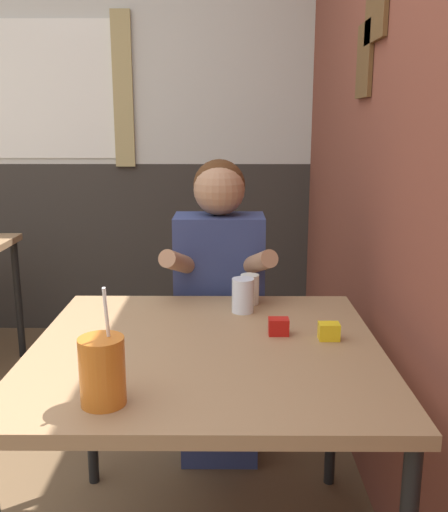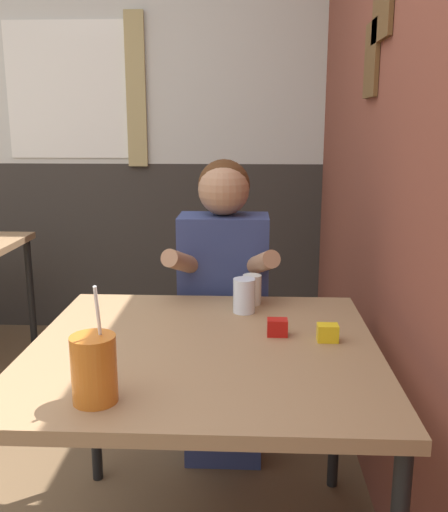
% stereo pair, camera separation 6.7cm
% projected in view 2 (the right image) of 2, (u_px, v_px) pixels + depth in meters
% --- Properties ---
extents(brick_wall_right, '(0.08, 4.42, 2.70)m').
position_uv_depth(brick_wall_right, '(369.00, 123.00, 2.34)').
color(brick_wall_right, brown).
rests_on(brick_wall_right, ground_plane).
extents(back_wall, '(5.92, 0.09, 2.70)m').
position_uv_depth(back_wall, '(91.00, 122.00, 3.61)').
color(back_wall, silver).
rests_on(back_wall, ground_plane).
extents(main_table, '(0.99, 0.95, 0.74)m').
position_uv_depth(main_table, '(204.00, 365.00, 1.63)').
color(main_table, '#93704C').
rests_on(main_table, ground_plane).
extents(person_seated, '(0.42, 0.40, 1.22)m').
position_uv_depth(person_seated, '(224.00, 311.00, 2.23)').
color(person_seated, navy).
rests_on(person_seated, ground_plane).
extents(cocktail_pitcher, '(0.10, 0.10, 0.28)m').
position_uv_depth(cocktail_pitcher, '(94.00, 369.00, 1.27)').
color(cocktail_pitcher, '#C6661E').
rests_on(cocktail_pitcher, main_table).
extents(glass_near_pitcher, '(0.07, 0.07, 0.11)m').
position_uv_depth(glass_near_pitcher, '(244.00, 296.00, 1.88)').
color(glass_near_pitcher, silver).
rests_on(glass_near_pitcher, main_table).
extents(glass_center, '(0.06, 0.06, 0.10)m').
position_uv_depth(glass_center, '(252.00, 289.00, 1.97)').
color(glass_center, silver).
rests_on(glass_center, main_table).
extents(condiment_ketchup, '(0.06, 0.04, 0.05)m').
position_uv_depth(condiment_ketchup, '(277.00, 327.00, 1.68)').
color(condiment_ketchup, '#B7140F').
rests_on(condiment_ketchup, main_table).
extents(condiment_mustard, '(0.06, 0.04, 0.05)m').
position_uv_depth(condiment_mustard, '(328.00, 333.00, 1.64)').
color(condiment_mustard, yellow).
rests_on(condiment_mustard, main_table).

